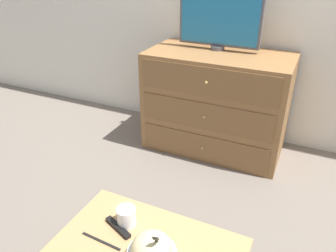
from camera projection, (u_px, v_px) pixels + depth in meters
ground_plane at (232, 131)px, 3.11m from camera, size 12.00×12.00×0.00m
dresser at (216, 103)px, 2.69m from camera, size 1.12×0.60×0.82m
tv at (220, 19)px, 2.48m from camera, size 0.65×0.11×0.46m
takeout_bowl at (152, 250)px, 1.28m from camera, size 0.20×0.20×0.17m
drink_cup at (126, 217)px, 1.45m from camera, size 0.09×0.09×0.09m
knife at (101, 241)px, 1.38m from camera, size 0.20×0.02×0.01m
remote_control at (118, 227)px, 1.44m from camera, size 0.16×0.08×0.02m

